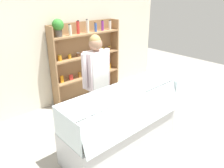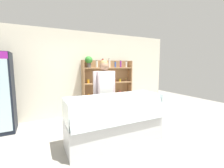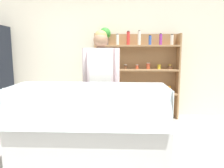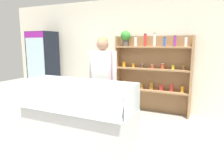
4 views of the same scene
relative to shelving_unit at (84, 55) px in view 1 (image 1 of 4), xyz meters
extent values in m
plane|color=gray|center=(-0.88, -2.12, -1.05)|extent=(12.00, 12.00, 0.00)
cube|color=silver|center=(-0.88, 0.19, 0.30)|extent=(6.80, 0.10, 2.70)
cube|color=#9E754C|center=(0.06, 0.09, -0.15)|extent=(1.77, 0.02, 1.79)
cube|color=#9E754C|center=(-0.81, -0.05, -0.15)|extent=(0.03, 0.28, 1.79)
cube|color=#9E754C|center=(0.93, -0.05, -0.15)|extent=(0.03, 0.28, 1.79)
cube|color=#9E754C|center=(0.06, -0.05, -0.51)|extent=(1.71, 0.28, 0.04)
cube|color=#9E754C|center=(0.06, -0.05, -0.01)|extent=(1.71, 0.28, 0.04)
cube|color=#9E754C|center=(0.06, -0.05, 0.49)|extent=(1.71, 0.28, 0.04)
cylinder|color=#4C4742|center=(-0.61, -0.05, 0.58)|extent=(0.14, 0.14, 0.14)
sphere|color=#31832D|center=(-0.61, -0.05, 0.75)|extent=(0.24, 0.24, 0.24)
cylinder|color=silver|center=(-0.35, -0.07, 0.62)|extent=(0.07, 0.07, 0.21)
cylinder|color=black|center=(-0.35, -0.05, 0.73)|extent=(0.04, 0.04, 0.02)
cylinder|color=red|center=(-0.13, -0.03, 0.65)|extent=(0.07, 0.07, 0.27)
cylinder|color=black|center=(-0.13, -0.05, 0.79)|extent=(0.04, 0.04, 0.02)
cylinder|color=silver|center=(0.10, -0.07, 0.65)|extent=(0.07, 0.07, 0.28)
cylinder|color=black|center=(0.10, -0.05, 0.80)|extent=(0.04, 0.04, 0.02)
cylinder|color=#3356B2|center=(0.32, -0.07, 0.61)|extent=(0.06, 0.06, 0.19)
cylinder|color=black|center=(0.32, -0.05, 0.71)|extent=(0.04, 0.04, 0.02)
cylinder|color=purple|center=(0.54, -0.05, 0.62)|extent=(0.06, 0.06, 0.22)
cylinder|color=black|center=(0.54, -0.05, 0.74)|extent=(0.04, 0.04, 0.02)
cylinder|color=silver|center=(0.77, -0.05, 0.61)|extent=(0.07, 0.07, 0.20)
cylinder|color=black|center=(0.77, -0.05, 0.72)|extent=(0.04, 0.04, 0.02)
cylinder|color=orange|center=(-0.64, -0.05, 0.07)|extent=(0.08, 0.08, 0.11)
cylinder|color=gold|center=(-0.64, -0.05, 0.13)|extent=(0.08, 0.08, 0.01)
cylinder|color=orange|center=(-0.40, -0.05, 0.05)|extent=(0.07, 0.07, 0.09)
cylinder|color=gold|center=(-0.40, -0.05, 0.10)|extent=(0.07, 0.07, 0.01)
cylinder|color=brown|center=(-0.18, -0.04, 0.05)|extent=(0.07, 0.07, 0.08)
cylinder|color=silver|center=(-0.18, -0.05, 0.10)|extent=(0.07, 0.07, 0.01)
cylinder|color=#BF4C2D|center=(0.07, -0.05, 0.05)|extent=(0.06, 0.06, 0.08)
cylinder|color=silver|center=(0.07, -0.05, 0.10)|extent=(0.07, 0.07, 0.01)
cylinder|color=#BF4C2D|center=(0.30, -0.05, 0.07)|extent=(0.08, 0.08, 0.12)
cylinder|color=silver|center=(0.30, -0.05, 0.14)|extent=(0.08, 0.08, 0.01)
cylinder|color=yellow|center=(0.53, -0.04, 0.05)|extent=(0.07, 0.07, 0.09)
cylinder|color=gold|center=(0.53, -0.05, 0.10)|extent=(0.07, 0.07, 0.01)
cylinder|color=brown|center=(0.75, -0.05, 0.05)|extent=(0.07, 0.07, 0.08)
cylinder|color=gold|center=(0.75, -0.05, 0.10)|extent=(0.07, 0.07, 0.01)
cube|color=orange|center=(-0.64, -0.05, -0.41)|extent=(0.07, 0.04, 0.15)
cube|color=red|center=(-0.41, -0.05, -0.43)|extent=(0.08, 0.04, 0.12)
cube|color=#9E6623|center=(-0.17, -0.05, -0.43)|extent=(0.06, 0.04, 0.13)
cube|color=#9E6623|center=(0.06, -0.05, -0.40)|extent=(0.08, 0.05, 0.17)
cube|color=red|center=(0.29, -0.05, -0.43)|extent=(0.08, 0.04, 0.13)
cube|color=red|center=(0.52, -0.05, -0.41)|extent=(0.06, 0.04, 0.17)
cube|color=orange|center=(0.76, -0.05, -0.42)|extent=(0.06, 0.04, 0.14)
cube|color=silver|center=(-0.68, -1.98, -0.77)|extent=(2.00, 0.70, 0.55)
cube|color=white|center=(-0.68, -1.98, -0.48)|extent=(1.94, 0.64, 0.03)
cube|color=silver|center=(-0.68, -2.31, -0.27)|extent=(1.96, 0.16, 0.47)
cube|color=silver|center=(-0.68, -1.93, -0.05)|extent=(1.96, 0.54, 0.01)
cube|color=silver|center=(-1.67, -1.98, -0.27)|extent=(0.01, 0.66, 0.45)
cube|color=silver|center=(0.31, -1.98, -0.27)|extent=(0.01, 0.66, 0.45)
cube|color=tan|center=(-1.46, -1.89, -0.44)|extent=(0.16, 0.11, 0.04)
cube|color=white|center=(-1.46, -2.10, -0.44)|extent=(0.05, 0.03, 0.02)
cube|color=tan|center=(-1.15, -1.89, -0.44)|extent=(0.16, 0.13, 0.04)
cube|color=white|center=(-1.15, -2.10, -0.44)|extent=(0.05, 0.03, 0.02)
cube|color=tan|center=(-0.84, -1.89, -0.44)|extent=(0.16, 0.14, 0.05)
cube|color=white|center=(-0.84, -2.10, -0.44)|extent=(0.05, 0.03, 0.02)
cube|color=tan|center=(-0.53, -1.89, -0.44)|extent=(0.17, 0.14, 0.05)
cube|color=white|center=(-0.53, -2.10, -0.44)|extent=(0.05, 0.03, 0.02)
cube|color=tan|center=(-0.21, -1.89, -0.44)|extent=(0.16, 0.14, 0.05)
cube|color=white|center=(-0.21, -2.10, -0.44)|extent=(0.05, 0.03, 0.02)
cube|color=tan|center=(0.10, -1.89, -0.44)|extent=(0.17, 0.11, 0.04)
cube|color=white|center=(0.10, -2.10, -0.44)|extent=(0.05, 0.03, 0.02)
cylinder|color=#C1706B|center=(-1.50, -2.08, -0.40)|extent=(0.17, 0.13, 0.12)
cylinder|color=tan|center=(-1.28, -2.08, -0.39)|extent=(0.16, 0.15, 0.15)
cylinder|color=white|center=(-0.18, -2.06, -0.37)|extent=(0.07, 0.07, 0.19)
cylinder|color=white|center=(-0.08, -2.06, -0.35)|extent=(0.07, 0.07, 0.23)
cylinder|color=#2D2D38|center=(-0.68, -1.24, -0.64)|extent=(0.13, 0.13, 0.81)
cylinder|color=#2D2D38|center=(-0.51, -1.24, -0.64)|extent=(0.13, 0.13, 0.81)
cube|color=silver|center=(-0.59, -1.24, 0.10)|extent=(0.40, 0.24, 0.67)
cube|color=white|center=(-0.59, -1.36, -0.26)|extent=(0.34, 0.01, 1.26)
cylinder|color=silver|center=(-0.85, -1.24, 0.14)|extent=(0.09, 0.09, 0.60)
cylinder|color=silver|center=(-0.34, -1.24, 0.14)|extent=(0.09, 0.09, 0.60)
sphere|color=#8C664C|center=(-0.59, -1.24, 0.56)|extent=(0.23, 0.23, 0.23)
sphere|color=#997A47|center=(-0.59, -1.23, 0.62)|extent=(0.20, 0.20, 0.20)
camera|label=1|loc=(-2.80, -4.10, 1.37)|focal=35.00mm
camera|label=2|loc=(-2.07, -4.65, 0.57)|focal=24.00mm
camera|label=3|loc=(-0.28, -4.69, 0.40)|focal=35.00mm
camera|label=4|loc=(1.42, -4.97, 0.59)|focal=35.00mm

